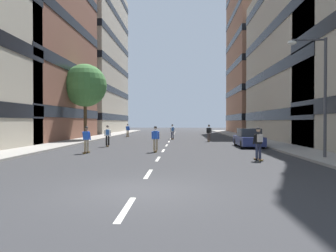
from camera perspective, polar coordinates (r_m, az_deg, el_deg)
ground_plane at (r=34.20m, az=0.29°, el=-2.69°), size 148.51×148.51×0.00m
sidewalk_left at (r=38.78m, az=-13.59°, el=-2.19°), size 2.86×68.07×0.14m
sidewalk_right at (r=38.13m, az=14.79°, el=-2.25°), size 2.86×68.07×0.14m
lane_markings at (r=34.94m, az=0.34°, el=-2.60°), size 0.16×57.20×0.01m
building_left_far at (r=63.30m, az=-15.64°, el=12.06°), size 14.35×23.38×28.77m
building_right_mid at (r=39.36m, az=28.08°, el=11.35°), size 14.35×23.93×18.52m
building_right_far at (r=62.51m, az=18.32°, el=12.06°), size 14.35×17.89×28.48m
parked_car_near at (r=26.50m, az=14.45°, el=-2.21°), size 1.82×4.40×1.52m
street_tree_mid at (r=36.32m, az=-14.83°, el=7.11°), size 4.75×4.75×8.34m
streetlamp_right at (r=19.08m, az=25.69°, el=6.92°), size 2.13×0.30×6.50m
skater_0 at (r=17.42m, az=16.15°, el=-2.73°), size 0.57×0.92×1.78m
skater_1 at (r=21.20m, az=-14.63°, el=-2.18°), size 0.55×0.92×1.78m
skater_2 at (r=36.78m, az=0.81°, el=-0.86°), size 0.57×0.92×1.78m
skater_3 at (r=43.37m, az=-7.34°, el=-0.65°), size 0.57×0.92×1.78m
skater_4 at (r=26.52m, az=-10.94°, el=-1.51°), size 0.57×0.92×1.78m
skater_5 at (r=33.12m, az=7.45°, el=-1.10°), size 0.56×0.92×1.78m
skater_6 at (r=21.42m, az=-2.30°, el=-2.13°), size 0.54×0.91×1.78m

